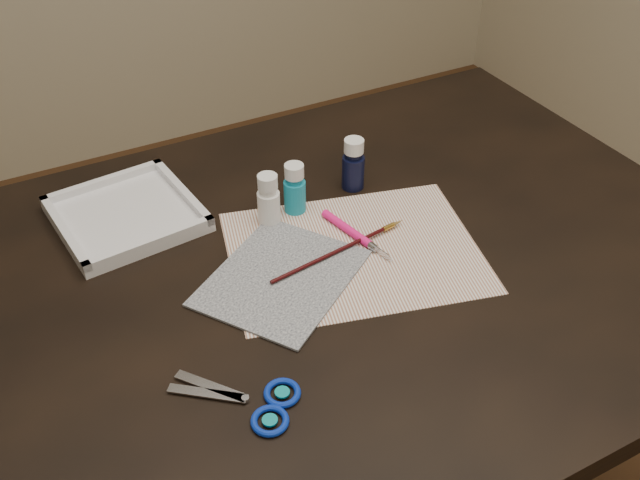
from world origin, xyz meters
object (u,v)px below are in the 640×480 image
paint_bottle_white (268,199)px  canvas (281,277)px  paper (354,252)px  scissors (231,400)px  palette_tray (126,214)px  paint_bottle_cyan (295,188)px  paint_bottle_navy (353,164)px

paint_bottle_white → canvas: bearing=-107.6°
paper → paint_bottle_white: 0.16m
scissors → paper: bearing=-108.8°
palette_tray → canvas: bearing=-57.2°
paint_bottle_cyan → canvas: bearing=-122.9°
palette_tray → paint_bottle_white: bearing=-29.1°
paper → palette_tray: 0.38m
paint_bottle_white → paint_bottle_navy: bearing=8.6°
canvas → scissors: scissors is taller
paint_bottle_navy → scissors: size_ratio=0.52×
paper → scissors: 0.33m
paper → scissors: size_ratio=2.11×
paint_bottle_white → scissors: paint_bottle_white is taller
canvas → paint_bottle_navy: (0.21, 0.16, 0.04)m
paper → palette_tray: size_ratio=1.78×
canvas → paint_bottle_cyan: paint_bottle_cyan is taller
paper → paint_bottle_navy: bearing=60.7°
paint_bottle_navy → palette_tray: (-0.38, 0.09, -0.03)m
paint_bottle_white → palette_tray: 0.24m
paper → scissors: bearing=-146.7°
paint_bottle_cyan → palette_tray: bearing=157.8°
canvas → paint_bottle_cyan: bearing=57.1°
paper → paint_bottle_navy: 0.19m
canvas → paint_bottle_white: bearing=72.4°
paint_bottle_cyan → scissors: (-0.25, -0.32, -0.04)m
paint_bottle_white → paint_bottle_navy: (0.17, 0.03, 0.00)m
paper → canvas: (-0.13, -0.01, 0.00)m
paint_bottle_white → palette_tray: size_ratio=0.42×
paint_bottle_cyan → scissors: paint_bottle_cyan is taller
palette_tray → scissors: bearing=-88.8°
paper → scissors: (-0.28, -0.18, 0.00)m
canvas → palette_tray: palette_tray is taller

